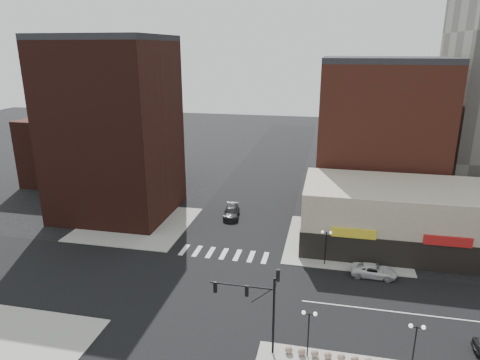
# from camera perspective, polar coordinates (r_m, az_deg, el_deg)

# --- Properties ---
(ground) EXTENTS (240.00, 240.00, 0.00)m
(ground) POSITION_cam_1_polar(r_m,az_deg,el_deg) (46.09, -4.63, -14.35)
(ground) COLOR black
(ground) RESTS_ON ground
(road_ew) EXTENTS (200.00, 14.00, 0.02)m
(road_ew) POSITION_cam_1_polar(r_m,az_deg,el_deg) (46.09, -4.63, -14.34)
(road_ew) COLOR black
(road_ew) RESTS_ON ground
(road_ns) EXTENTS (14.00, 200.00, 0.02)m
(road_ns) POSITION_cam_1_polar(r_m,az_deg,el_deg) (46.09, -4.63, -14.34)
(road_ns) COLOR black
(road_ns) RESTS_ON ground
(sidewalk_nw) EXTENTS (15.00, 15.00, 0.12)m
(sidewalk_nw) POSITION_cam_1_polar(r_m,az_deg,el_deg) (63.01, -13.59, -5.70)
(sidewalk_nw) COLOR gray
(sidewalk_nw) RESTS_ON ground
(sidewalk_ne) EXTENTS (15.00, 15.00, 0.12)m
(sidewalk_ne) POSITION_cam_1_polar(r_m,az_deg,el_deg) (57.35, 13.88, -8.09)
(sidewalk_ne) COLOR gray
(sidewalk_ne) RESTS_ON ground
(building_nw) EXTENTS (16.00, 15.00, 25.00)m
(building_nw) POSITION_cam_1_polar(r_m,az_deg,el_deg) (64.92, -16.47, 6.25)
(building_nw) COLOR #361611
(building_nw) RESTS_ON ground
(building_nw_low) EXTENTS (20.00, 18.00, 12.00)m
(building_nw_low) POSITION_cam_1_polar(r_m,az_deg,el_deg) (85.74, -18.93, 4.12)
(building_nw_low) COLOR #361611
(building_nw_low) RESTS_ON ground
(building_ne_midrise) EXTENTS (18.00, 15.00, 22.00)m
(building_ne_midrise) POSITION_cam_1_polar(r_m,az_deg,el_deg) (68.64, 18.05, 5.39)
(building_ne_midrise) COLOR maroon
(building_ne_midrise) RESTS_ON ground
(building_ne_row) EXTENTS (24.20, 12.20, 8.00)m
(building_ne_row) POSITION_cam_1_polar(r_m,az_deg,el_deg) (57.21, 20.64, -5.24)
(building_ne_row) COLOR #BAAD94
(building_ne_row) RESTS_ON ground
(traffic_signal) EXTENTS (5.59, 3.09, 7.77)m
(traffic_signal) POSITION_cam_1_polar(r_m,az_deg,el_deg) (35.59, 3.05, -15.33)
(traffic_signal) COLOR black
(traffic_signal) RESTS_ON ground
(street_lamp_se_a) EXTENTS (1.22, 0.32, 4.16)m
(street_lamp_se_a) POSITION_cam_1_polar(r_m,az_deg,el_deg) (36.10, 9.18, -18.22)
(street_lamp_se_a) COLOR black
(street_lamp_se_a) RESTS_ON sidewalk_se
(street_lamp_se_b) EXTENTS (1.22, 0.32, 4.16)m
(street_lamp_se_b) POSITION_cam_1_polar(r_m,az_deg,el_deg) (36.82, 22.40, -18.67)
(street_lamp_se_b) COLOR black
(street_lamp_se_b) RESTS_ON sidewalk_se
(street_lamp_ne) EXTENTS (1.22, 0.32, 4.16)m
(street_lamp_ne) POSITION_cam_1_polar(r_m,az_deg,el_deg) (50.02, 11.41, -7.71)
(street_lamp_ne) COLOR black
(street_lamp_ne) RESTS_ON sidewalk_ne
(bollard_row) EXTENTS (9.02, 0.62, 0.62)m
(bollard_row) POSITION_cam_1_polar(r_m,az_deg,el_deg) (37.87, 13.35, -22.00)
(bollard_row) COLOR gray
(bollard_row) RESTS_ON sidewalk_se
(white_suv) EXTENTS (4.92, 2.32, 1.36)m
(white_suv) POSITION_cam_1_polar(r_m,az_deg,el_deg) (50.15, 17.39, -11.47)
(white_suv) COLOR silver
(white_suv) RESTS_ON ground
(dark_sedan_north) EXTENTS (2.88, 5.58, 1.55)m
(dark_sedan_north) POSITION_cam_1_polar(r_m,az_deg,el_deg) (63.52, -1.14, -4.31)
(dark_sedan_north) COLOR black
(dark_sedan_north) RESTS_ON ground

